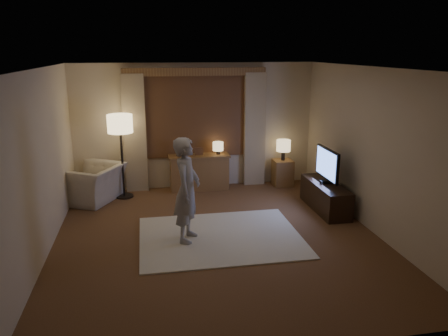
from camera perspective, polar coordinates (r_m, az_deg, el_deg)
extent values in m
cube|color=brown|center=(6.94, -0.82, -9.16)|extent=(5.00, 5.50, 0.02)
cube|color=silver|center=(6.32, -0.91, 13.01)|extent=(5.00, 5.50, 0.02)
cube|color=beige|center=(9.18, -3.74, 5.47)|extent=(5.00, 0.02, 2.60)
cube|color=beige|center=(3.94, 5.89, -8.09)|extent=(5.00, 0.02, 2.60)
cube|color=beige|center=(6.59, -22.94, 0.35)|extent=(0.02, 5.50, 2.60)
cube|color=beige|center=(7.34, 18.86, 2.18)|extent=(0.02, 5.50, 2.60)
cube|color=black|center=(9.11, -3.75, 6.98)|extent=(2.00, 0.01, 1.70)
cube|color=brown|center=(9.11, -3.74, 6.97)|extent=(2.08, 0.04, 1.78)
cube|color=tan|center=(9.04, -11.57, 4.38)|extent=(0.45, 0.12, 2.40)
cube|color=tan|center=(9.32, 4.03, 4.98)|extent=(0.45, 0.12, 2.40)
cube|color=brown|center=(8.97, -3.80, 12.43)|extent=(2.90, 0.14, 0.16)
cube|color=beige|center=(6.94, -0.48, -8.97)|extent=(2.50, 2.00, 0.02)
cube|color=brown|center=(9.15, -3.24, -0.67)|extent=(1.20, 0.40, 0.70)
cube|color=brown|center=(9.03, -3.29, 2.07)|extent=(0.16, 0.02, 0.20)
imported|color=#999999|center=(8.98, -5.82, 2.27)|extent=(0.17, 0.13, 0.30)
cylinder|color=black|center=(9.10, -0.78, 1.93)|extent=(0.08, 0.08, 0.12)
cylinder|color=#E7C88A|center=(9.07, -0.79, 2.86)|extent=(0.22, 0.22, 0.18)
cylinder|color=black|center=(8.97, -12.87, -3.60)|extent=(0.35, 0.35, 0.03)
cylinder|color=black|center=(8.79, -13.11, 0.37)|extent=(0.04, 0.04, 1.32)
cylinder|color=#E7C88A|center=(8.62, -13.44, 5.66)|extent=(0.48, 0.48, 0.35)
imported|color=beige|center=(8.80, -16.71, -1.95)|extent=(1.34, 1.39, 0.70)
cube|color=brown|center=(9.50, 7.65, -0.62)|extent=(0.40, 0.40, 0.56)
cylinder|color=black|center=(9.41, 7.73, 1.61)|extent=(0.08, 0.08, 0.20)
cylinder|color=#E7C88A|center=(9.36, 7.78, 2.92)|extent=(0.30, 0.30, 0.24)
cube|color=black|center=(8.22, 13.10, -3.65)|extent=(0.45, 1.40, 0.50)
cube|color=black|center=(8.13, 13.21, -1.79)|extent=(0.22, 0.10, 0.06)
cube|color=black|center=(8.04, 13.36, 0.55)|extent=(0.05, 0.90, 0.55)
cube|color=#5882F0|center=(8.03, 13.17, 0.54)|extent=(0.00, 0.83, 0.49)
imported|color=#A7A19B|center=(6.57, -4.86, -2.86)|extent=(0.56, 0.68, 1.60)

